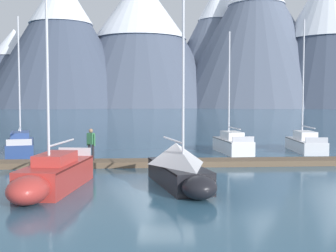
{
  "coord_description": "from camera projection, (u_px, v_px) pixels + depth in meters",
  "views": [
    {
      "loc": [
        0.3,
        -18.93,
        3.56
      ],
      "look_at": [
        0.0,
        6.0,
        2.0
      ],
      "focal_mm": 46.09,
      "sensor_mm": 36.0,
      "label": 1
    }
  ],
  "objects": [
    {
      "name": "mountain_shoulder_ridge",
      "position": [
        140.0,
        38.0,
        196.86
      ],
      "size": [
        82.23,
        82.23,
        59.93
      ],
      "color": "#4C566B",
      "rests_on": "ground"
    },
    {
      "name": "sailboat_second_berth",
      "position": [
        52.0,
        176.0,
        16.57
      ],
      "size": [
        2.06,
        6.1,
        8.65
      ],
      "color": "#B2332D",
      "rests_on": "ground"
    },
    {
      "name": "mountain_east_summit",
      "position": [
        219.0,
        43.0,
        200.78
      ],
      "size": [
        60.04,
        60.04,
        57.84
      ],
      "color": "slate",
      "rests_on": "ground"
    },
    {
      "name": "mountain_west_summit",
      "position": [
        14.0,
        67.0,
        198.84
      ],
      "size": [
        56.25,
        56.25,
        35.71
      ],
      "color": "#4C566B",
      "rests_on": "ground"
    },
    {
      "name": "mountain_north_horn",
      "position": [
        329.0,
        29.0,
        179.83
      ],
      "size": [
        64.34,
        64.34,
        61.31
      ],
      "color": "#424C60",
      "rests_on": "ground"
    },
    {
      "name": "sailboat_far_berth",
      "position": [
        304.0,
        143.0,
        29.77
      ],
      "size": [
        1.64,
        5.87,
        9.05
      ],
      "color": "silver",
      "rests_on": "ground"
    },
    {
      "name": "dock",
      "position": [
        168.0,
        163.0,
        23.1
      ],
      "size": [
        23.78,
        3.53,
        0.3
      ],
      "color": "brown",
      "rests_on": "ground"
    },
    {
      "name": "mountain_rear_spur",
      "position": [
        256.0,
        31.0,
        188.99
      ],
      "size": [
        75.06,
        75.06,
        65.04
      ],
      "color": "slate",
      "rests_on": "ground"
    },
    {
      "name": "ground_plane",
      "position": [
        166.0,
        179.0,
        19.12
      ],
      "size": [
        700.0,
        700.0,
        0.0
      ],
      "primitive_type": "plane",
      "color": "#335B75"
    },
    {
      "name": "sailboat_nearest_berth",
      "position": [
        21.0,
        145.0,
        27.67
      ],
      "size": [
        3.45,
        6.73,
        8.8
      ],
      "color": "navy",
      "rests_on": "ground"
    },
    {
      "name": "person_on_dock",
      "position": [
        91.0,
        142.0,
        22.93
      ],
      "size": [
        0.51,
        0.39,
        1.69
      ],
      "color": "#232328",
      "rests_on": "dock"
    },
    {
      "name": "sailboat_mid_dock_port",
      "position": [
        179.0,
        166.0,
        17.59
      ],
      "size": [
        2.95,
        5.88,
        9.28
      ],
      "color": "black",
      "rests_on": "ground"
    },
    {
      "name": "mountain_central_massif",
      "position": [
        61.0,
        38.0,
        181.73
      ],
      "size": [
        66.8,
        66.8,
        56.36
      ],
      "color": "#424C60",
      "rests_on": "ground"
    },
    {
      "name": "sailboat_mid_dock_starboard",
      "position": [
        230.0,
        143.0,
        29.08
      ],
      "size": [
        2.34,
        5.69,
        8.11
      ],
      "color": "white",
      "rests_on": "ground"
    }
  ]
}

